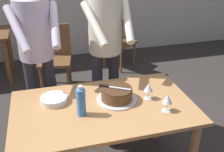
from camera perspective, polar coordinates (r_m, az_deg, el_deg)
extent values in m
cube|color=tan|center=(2.20, -1.80, -6.64)|extent=(1.46, 0.86, 0.03)
cylinder|color=tan|center=(2.68, -17.54, -10.98)|extent=(0.07, 0.07, 0.72)
cylinder|color=tan|center=(2.87, 9.43, -7.10)|extent=(0.07, 0.07, 0.72)
cylinder|color=silver|center=(2.26, 1.00, -4.91)|extent=(0.34, 0.34, 0.01)
cylinder|color=brown|center=(2.24, 1.01, -3.80)|extent=(0.26, 0.26, 0.09)
cylinder|color=#432A18|center=(2.21, 1.02, -2.71)|extent=(0.25, 0.25, 0.01)
cube|color=silver|center=(2.20, 1.53, -2.56)|extent=(0.18, 0.12, 0.00)
cube|color=black|center=(2.23, -1.70, -2.10)|extent=(0.08, 0.06, 0.02)
cylinder|color=white|center=(2.29, -12.09, -5.28)|extent=(0.22, 0.22, 0.01)
cylinder|color=white|center=(2.28, -12.12, -5.06)|extent=(0.22, 0.22, 0.01)
cylinder|color=white|center=(2.28, -12.14, -4.85)|extent=(0.22, 0.22, 0.01)
cylinder|color=white|center=(2.27, -12.17, -4.63)|extent=(0.22, 0.22, 0.01)
cylinder|color=white|center=(2.26, -12.19, -4.42)|extent=(0.22, 0.22, 0.01)
cylinder|color=silver|center=(2.30, 7.56, -4.69)|extent=(0.07, 0.07, 0.00)
cylinder|color=silver|center=(2.28, 7.61, -3.90)|extent=(0.01, 0.01, 0.07)
cone|color=silver|center=(2.25, 7.72, -2.37)|extent=(0.08, 0.08, 0.07)
cylinder|color=silver|center=(2.17, 11.38, -7.17)|extent=(0.07, 0.07, 0.00)
cylinder|color=silver|center=(2.15, 11.47, -6.35)|extent=(0.01, 0.01, 0.07)
cone|color=silver|center=(2.11, 11.64, -4.76)|extent=(0.08, 0.08, 0.07)
cylinder|color=#387AC6|center=(2.04, -6.53, -5.56)|extent=(0.07, 0.07, 0.22)
cylinder|color=silver|center=(1.98, -6.72, -2.50)|extent=(0.04, 0.04, 0.03)
cylinder|color=#2D2D38|center=(2.93, 0.35, -3.25)|extent=(0.11, 0.11, 0.95)
cylinder|color=#2D2D38|center=(2.89, -3.02, -3.84)|extent=(0.11, 0.11, 0.95)
cylinder|color=beige|center=(2.61, -1.50, 10.79)|extent=(0.32, 0.32, 0.55)
cylinder|color=beige|center=(2.48, 3.31, 11.60)|extent=(0.13, 0.42, 0.34)
cylinder|color=beige|center=(2.38, -3.78, 10.95)|extent=(0.18, 0.42, 0.34)
cylinder|color=#2D2D38|center=(2.89, -12.58, -4.54)|extent=(0.11, 0.11, 0.95)
cylinder|color=#2D2D38|center=(2.87, -16.09, -5.23)|extent=(0.11, 0.11, 0.95)
cylinder|color=#B7ADC6|center=(2.57, -16.22, 9.49)|extent=(0.32, 0.32, 0.55)
cylinder|color=#B7ADC6|center=(2.40, -12.02, 10.58)|extent=(0.09, 0.42, 0.34)
cylinder|color=#B7ADC6|center=(2.36, -19.47, 9.36)|extent=(0.21, 0.41, 0.34)
cylinder|color=brown|center=(4.20, -21.23, 2.66)|extent=(0.07, 0.07, 0.71)
cylinder|color=brown|center=(4.71, -20.79, 5.31)|extent=(0.07, 0.07, 0.71)
cube|color=brown|center=(3.86, -11.98, 3.13)|extent=(0.51, 0.51, 0.04)
cylinder|color=brown|center=(3.78, -9.19, -0.98)|extent=(0.04, 0.04, 0.41)
cylinder|color=brown|center=(3.82, -14.63, -1.18)|extent=(0.04, 0.04, 0.41)
cylinder|color=brown|center=(4.10, -8.91, 1.39)|extent=(0.04, 0.04, 0.41)
cylinder|color=brown|center=(4.14, -13.93, 1.18)|extent=(0.04, 0.04, 0.41)
cube|color=brown|center=(3.96, -12.02, 7.56)|extent=(0.44, 0.11, 0.45)
cube|color=brown|center=(4.49, 1.55, 7.11)|extent=(0.61, 0.61, 0.04)
cylinder|color=brown|center=(4.81, 1.14, 5.62)|extent=(0.04, 0.04, 0.41)
cylinder|color=brown|center=(4.61, 4.71, 4.56)|extent=(0.04, 0.04, 0.41)
cylinder|color=brown|center=(4.55, -1.71, 4.33)|extent=(0.04, 0.04, 0.41)
cylinder|color=brown|center=(4.33, 1.93, 3.16)|extent=(0.04, 0.04, 0.41)
cube|color=brown|center=(4.26, -0.13, 9.49)|extent=(0.28, 0.38, 0.45)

